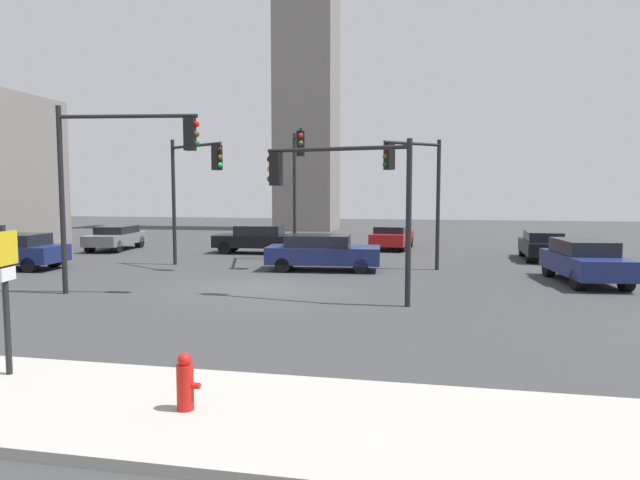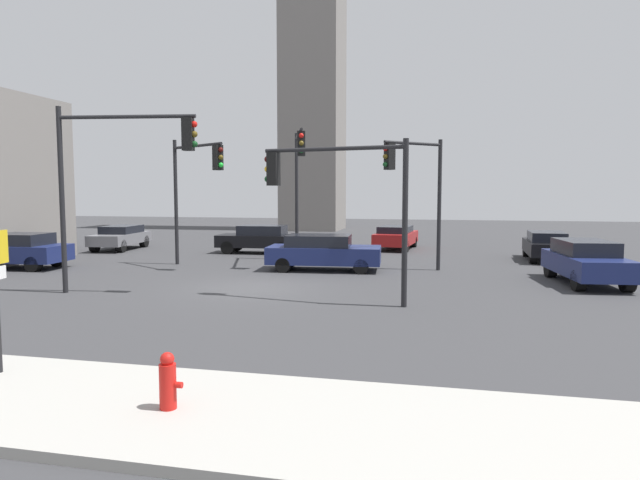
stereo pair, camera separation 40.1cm
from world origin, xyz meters
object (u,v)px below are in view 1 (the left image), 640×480
traffic_light_0 (121,161)px  car_6 (10,251)px  traffic_light_4 (415,178)px  car_1 (542,245)px  traffic_light_2 (194,177)px  car_0 (257,239)px  car_3 (322,252)px  fire_hydrant (185,383)px  direction_sign (6,285)px  car_4 (392,237)px  traffic_light_3 (297,168)px  car_5 (584,260)px  traffic_light_1 (337,185)px  car_2 (116,237)px

traffic_light_0 → car_6: traffic_light_0 is taller
traffic_light_4 → car_1: traffic_light_4 is taller
traffic_light_2 → car_1: size_ratio=1.34×
car_0 → car_3: car_0 is taller
traffic_light_2 → fire_hydrant: traffic_light_2 is taller
direction_sign → car_0: bearing=86.9°
car_0 → car_3: 7.22m
direction_sign → car_4: bearing=69.5°
traffic_light_3 → car_5: traffic_light_3 is taller
traffic_light_4 → car_3: traffic_light_4 is taller
fire_hydrant → car_0: car_0 is taller
direction_sign → traffic_light_0: (-2.51, 7.81, 2.51)m
traffic_light_2 → car_3: size_ratio=1.16×
car_0 → car_4: size_ratio=0.99×
fire_hydrant → car_4: car_4 is taller
car_6 → direction_sign: bearing=126.5°
direction_sign → fire_hydrant: direction_sign is taller
traffic_light_3 → traffic_light_4: 5.39m
traffic_light_1 → car_3: (-1.67, 6.25, -2.65)m
car_2 → car_6: car_6 is taller
car_5 → car_6: 22.61m
traffic_light_1 → car_1: traffic_light_1 is taller
car_2 → traffic_light_2: bearing=44.8°
traffic_light_2 → traffic_light_3: (3.98, 1.99, 0.40)m
traffic_light_2 → car_3: (5.44, 0.32, -3.09)m
traffic_light_4 → car_0: traffic_light_4 is taller
traffic_light_0 → fire_hydrant: size_ratio=7.18×
traffic_light_1 → car_5: bearing=-138.4°
traffic_light_3 → traffic_light_1: bearing=3.7°
traffic_light_2 → car_4: size_ratio=1.25×
car_2 → car_4: size_ratio=1.00×
traffic_light_2 → traffic_light_4: size_ratio=1.03×
traffic_light_4 → car_3: (-3.70, -0.20, -3.02)m
car_1 → car_6: size_ratio=0.89×
fire_hydrant → car_0: (-5.63, 20.68, 0.23)m
traffic_light_1 → traffic_light_3: traffic_light_3 is taller
car_5 → car_3: bearing=-103.9°
traffic_light_3 → car_2: bearing=-127.2°
traffic_light_0 → traffic_light_2: traffic_light_0 is taller
traffic_light_4 → car_4: bearing=-123.9°
car_5 → traffic_light_4: bearing=-110.2°
car_2 → car_4: bearing=96.9°
traffic_light_3 → fire_hydrant: (2.48, -16.79, -3.72)m
traffic_light_4 → car_6: bearing=-34.9°
car_0 → traffic_light_1: bearing=115.2°
traffic_light_3 → car_0: bearing=-158.8°
traffic_light_4 → car_2: size_ratio=1.21×
car_5 → car_0: bearing=-121.9°
traffic_light_3 → car_0: (-3.15, 3.89, -3.48)m
traffic_light_1 → car_5: 9.81m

